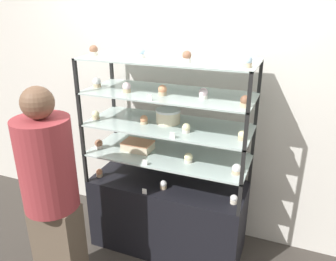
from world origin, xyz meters
TOP-DOWN VIEW (x-y plane):
  - ground_plane at (0.00, 0.00)m, footprint 20.00×20.00m
  - back_wall at (0.00, 0.40)m, footprint 8.00×0.05m
  - display_base at (0.00, 0.00)m, footprint 1.27×0.52m
  - display_riser_lower at (0.00, 0.00)m, footprint 1.27×0.52m
  - display_riser_middle at (0.00, 0.00)m, footprint 1.27×0.52m
  - display_riser_upper at (0.00, 0.00)m, footprint 1.27×0.52m
  - display_riser_top at (0.00, 0.00)m, footprint 1.27×0.52m
  - layer_cake_centerpiece at (-0.01, 0.04)m, footprint 0.19×0.19m
  - sheet_cake_frosted at (-0.26, -0.02)m, footprint 0.24×0.16m
  - cupcake_0 at (-0.57, -0.14)m, footprint 0.05×0.05m
  - cupcake_1 at (0.01, -0.11)m, footprint 0.05×0.05m
  - cupcake_2 at (0.56, -0.11)m, footprint 0.05×0.05m
  - price_tag_0 at (-0.10, -0.24)m, footprint 0.04×0.00m
  - cupcake_3 at (-0.57, -0.10)m, footprint 0.07×0.07m
  - cupcake_4 at (0.19, -0.07)m, footprint 0.07×0.07m
  - cupcake_5 at (0.56, -0.12)m, footprint 0.07×0.07m
  - price_tag_1 at (-0.09, -0.24)m, footprint 0.04×0.00m
  - cupcake_6 at (-0.58, -0.10)m, footprint 0.06×0.06m
  - cupcake_7 at (-0.18, -0.05)m, footprint 0.06×0.06m
  - cupcake_8 at (0.18, -0.10)m, footprint 0.06×0.06m
  - cupcake_9 at (0.58, -0.09)m, footprint 0.06×0.06m
  - price_tag_2 at (0.13, -0.24)m, footprint 0.04×0.00m
  - cupcake_10 at (-0.58, -0.05)m, footprint 0.06×0.06m
  - cupcake_11 at (-0.29, -0.10)m, footprint 0.06×0.06m
  - cupcake_12 at (-0.01, -0.08)m, footprint 0.06×0.06m
  - cupcake_13 at (0.29, -0.06)m, footprint 0.06×0.06m
  - cupcake_14 at (0.58, -0.14)m, footprint 0.06×0.06m
  - price_tag_3 at (-0.04, -0.24)m, footprint 0.04×0.00m
  - cupcake_15 at (-0.56, -0.08)m, footprint 0.06×0.06m
  - cupcake_16 at (-0.19, -0.05)m, footprint 0.06×0.06m
  - cupcake_17 at (0.18, -0.11)m, footprint 0.06×0.06m
  - cupcake_18 at (0.58, -0.14)m, footprint 0.06×0.06m
  - price_tag_4 at (-0.26, -0.24)m, footprint 0.04×0.00m
  - customer_figure at (-0.56, -0.72)m, footprint 0.36×0.36m

SIDE VIEW (x-z plane):
  - ground_plane at x=0.00m, z-range 0.00..0.00m
  - display_base at x=0.00m, z-range 0.00..0.64m
  - price_tag_0 at x=-0.10m, z-range 0.64..0.68m
  - cupcake_0 at x=-0.57m, z-range 0.64..0.71m
  - cupcake_1 at x=0.01m, z-range 0.64..0.71m
  - cupcake_2 at x=0.56m, z-range 0.64..0.71m
  - customer_figure at x=-0.56m, z-range 0.05..1.61m
  - display_riser_lower at x=0.00m, z-range 0.75..1.00m
  - price_tag_1 at x=-0.09m, z-range 0.89..0.93m
  - cupcake_3 at x=-0.57m, z-range 0.89..0.96m
  - cupcake_4 at x=0.19m, z-range 0.89..0.96m
  - cupcake_5 at x=0.56m, z-range 0.89..0.96m
  - sheet_cake_frosted at x=-0.26m, z-range 0.89..0.96m
  - display_riser_middle at x=0.00m, z-range 1.00..1.25m
  - price_tag_2 at x=0.13m, z-range 1.14..1.19m
  - cupcake_6 at x=-0.58m, z-range 1.14..1.21m
  - cupcake_7 at x=-0.18m, z-range 1.14..1.21m
  - cupcake_8 at x=0.18m, z-range 1.14..1.21m
  - cupcake_9 at x=0.58m, z-range 1.14..1.21m
  - layer_cake_centerpiece at x=-0.01m, z-range 1.14..1.25m
  - back_wall at x=0.00m, z-range 0.00..2.60m
  - display_riser_upper at x=0.00m, z-range 1.25..1.50m
  - price_tag_3 at x=-0.04m, z-range 1.39..1.44m
  - cupcake_10 at x=-0.58m, z-range 1.39..1.47m
  - cupcake_11 at x=-0.29m, z-range 1.39..1.47m
  - cupcake_12 at x=-0.01m, z-range 1.39..1.47m
  - cupcake_13 at x=0.29m, z-range 1.39..1.47m
  - cupcake_14 at x=0.58m, z-range 1.39..1.47m
  - display_riser_top at x=0.00m, z-range 1.50..1.75m
  - price_tag_4 at x=-0.26m, z-range 1.64..1.69m
  - cupcake_15 at x=-0.56m, z-range 1.64..1.72m
  - cupcake_16 at x=-0.19m, z-range 1.64..1.72m
  - cupcake_17 at x=0.18m, z-range 1.64..1.72m
  - cupcake_18 at x=0.58m, z-range 1.64..1.72m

